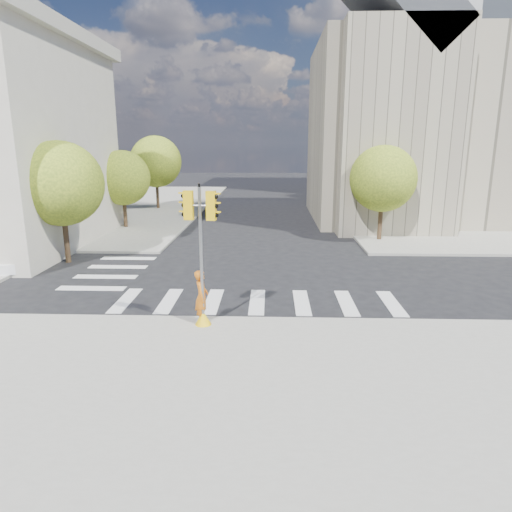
# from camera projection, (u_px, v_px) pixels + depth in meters

# --- Properties ---
(ground) EXTENTS (160.00, 160.00, 0.00)m
(ground) POSITION_uv_depth(u_px,v_px,m) (261.00, 287.00, 20.41)
(ground) COLOR black
(ground) RESTS_ON ground
(sidewalk_near) EXTENTS (30.00, 14.00, 0.15)m
(sidewalk_near) POSITION_uv_depth(u_px,v_px,m) (248.00, 441.00, 9.72)
(sidewalk_near) COLOR gray
(sidewalk_near) RESTS_ON ground
(sidewalk_far_right) EXTENTS (28.00, 40.00, 0.15)m
(sidewalk_far_right) POSITION_uv_depth(u_px,v_px,m) (470.00, 207.00, 44.94)
(sidewalk_far_right) COLOR gray
(sidewalk_far_right) RESTS_ON ground
(sidewalk_far_left) EXTENTS (28.00, 40.00, 0.15)m
(sidewalk_far_left) POSITION_uv_depth(u_px,v_px,m) (70.00, 206.00, 46.27)
(sidewalk_far_left) COLOR gray
(sidewalk_far_left) RESTS_ON ground
(civic_building) EXTENTS (26.00, 16.00, 19.39)m
(civic_building) POSITION_uv_depth(u_px,v_px,m) (460.00, 130.00, 36.68)
(civic_building) COLOR gray
(civic_building) RESTS_ON ground
(office_tower) EXTENTS (20.00, 18.00, 30.00)m
(office_tower) POSITION_uv_depth(u_px,v_px,m) (445.00, 71.00, 56.79)
(office_tower) COLOR #9EA0A3
(office_tower) RESTS_ON ground
(tree_lw_near) EXTENTS (4.40, 4.40, 6.41)m
(tree_lw_near) POSITION_uv_depth(u_px,v_px,m) (61.00, 184.00, 23.62)
(tree_lw_near) COLOR #382616
(tree_lw_near) RESTS_ON ground
(tree_lw_mid) EXTENTS (4.00, 4.00, 5.77)m
(tree_lw_mid) POSITION_uv_depth(u_px,v_px,m) (123.00, 178.00, 33.43)
(tree_lw_mid) COLOR #382616
(tree_lw_mid) RESTS_ON ground
(tree_lw_far) EXTENTS (4.80, 4.80, 6.95)m
(tree_lw_far) POSITION_uv_depth(u_px,v_px,m) (156.00, 162.00, 42.94)
(tree_lw_far) COLOR #382616
(tree_lw_far) RESTS_ON ground
(tree_re_near) EXTENTS (4.20, 4.20, 6.16)m
(tree_re_near) POSITION_uv_depth(u_px,v_px,m) (383.00, 179.00, 28.88)
(tree_re_near) COLOR #382616
(tree_re_near) RESTS_ON ground
(tree_re_mid) EXTENTS (4.60, 4.60, 6.66)m
(tree_re_mid) POSITION_uv_depth(u_px,v_px,m) (351.00, 165.00, 40.45)
(tree_re_mid) COLOR #382616
(tree_re_mid) RESTS_ON ground
(tree_re_far) EXTENTS (4.00, 4.00, 5.88)m
(tree_re_far) POSITION_uv_depth(u_px,v_px,m) (333.00, 164.00, 52.20)
(tree_re_far) COLOR #382616
(tree_re_far) RESTS_ON ground
(lamp_near) EXTENTS (0.35, 0.18, 8.11)m
(lamp_near) POSITION_uv_depth(u_px,v_px,m) (377.00, 167.00, 32.62)
(lamp_near) COLOR black
(lamp_near) RESTS_ON sidewalk_far_right
(lamp_far) EXTENTS (0.35, 0.18, 8.11)m
(lamp_far) POSITION_uv_depth(u_px,v_px,m) (346.00, 160.00, 46.19)
(lamp_far) COLOR black
(lamp_far) RESTS_ON sidewalk_far_right
(traffic_signal) EXTENTS (1.08, 0.56, 4.85)m
(traffic_signal) POSITION_uv_depth(u_px,v_px,m) (202.00, 267.00, 15.30)
(traffic_signal) COLOR yellow
(traffic_signal) RESTS_ON sidewalk_near
(photographer) EXTENTS (0.50, 0.72, 1.90)m
(photographer) POSITION_uv_depth(u_px,v_px,m) (202.00, 297.00, 15.75)
(photographer) COLOR orange
(photographer) RESTS_ON sidewalk_near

